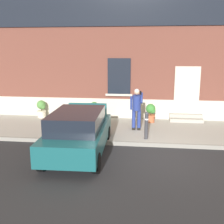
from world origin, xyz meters
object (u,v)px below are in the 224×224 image
at_px(planter_cream, 42,108).
at_px(planter_charcoal, 94,110).
at_px(person_on_phone, 137,107).
at_px(planter_terracotta, 151,112).
at_px(hatchback_car_teal, 78,132).
at_px(bollard_near_person, 146,124).

height_order(planter_cream, planter_charcoal, same).
height_order(person_on_phone, planter_terracotta, person_on_phone).
bearing_deg(hatchback_car_teal, planter_charcoal, 93.38).
distance_m(hatchback_car_teal, bollard_near_person, 2.68).
relative_size(hatchback_car_teal, bollard_near_person, 3.94).
bearing_deg(bollard_near_person, planter_cream, 151.16).
distance_m(planter_charcoal, planter_terracotta, 2.68).
xyz_separation_m(planter_cream, planter_terracotta, (5.34, -0.27, 0.00)).
bearing_deg(planter_charcoal, hatchback_car_teal, -86.62).
bearing_deg(person_on_phone, planter_cream, 163.69).
bearing_deg(person_on_phone, hatchback_car_teal, -121.21).
relative_size(planter_cream, planter_charcoal, 1.00).
bearing_deg(hatchback_car_teal, person_on_phone, 55.66).
bearing_deg(planter_charcoal, planter_cream, 177.54).
bearing_deg(planter_cream, bollard_near_person, -28.84).
bearing_deg(planter_charcoal, person_on_phone, -37.02).
height_order(hatchback_car_teal, bollard_near_person, hatchback_car_teal).
bearing_deg(person_on_phone, bollard_near_person, -67.21).
bearing_deg(planter_charcoal, planter_terracotta, -3.24).
distance_m(bollard_near_person, planter_terracotta, 2.58).
bearing_deg(planter_terracotta, hatchback_car_teal, -120.81).
bearing_deg(person_on_phone, planter_terracotta, 69.74).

